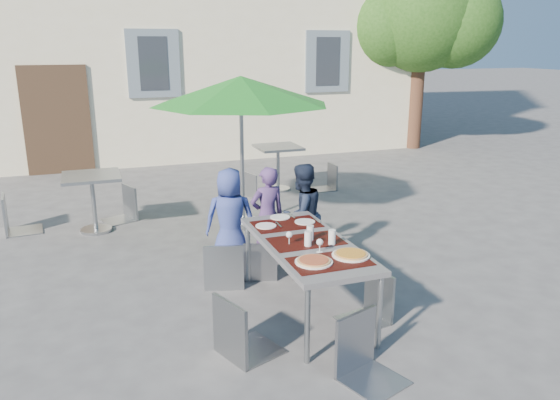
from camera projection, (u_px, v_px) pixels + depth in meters
name	position (u px, v px, depth m)	size (l,w,h in m)	color
ground	(266.00, 323.00, 5.28)	(90.00, 90.00, 0.00)	#4A4A4C
tree	(422.00, 16.00, 13.33)	(3.60, 3.00, 4.70)	#4B2F20
dining_table	(306.00, 246.00, 5.33)	(0.80, 1.85, 0.76)	#414146
pizza_near_left	(314.00, 261.00, 4.78)	(0.34, 0.34, 0.03)	white
pizza_near_right	(351.00, 254.00, 4.93)	(0.35, 0.35, 0.03)	white
glassware	(314.00, 237.00, 5.21)	(0.45, 0.39, 0.15)	silver
place_settings	(284.00, 221.00, 5.88)	(0.70, 0.46, 0.01)	white
child_0	(230.00, 219.00, 6.44)	(0.60, 0.39, 1.22)	#33428C
child_1	(267.00, 216.00, 6.57)	(0.44, 0.29, 1.21)	#4C346A
child_2	(301.00, 215.00, 6.55)	(0.61, 0.35, 1.25)	#192237
chair_0	(223.00, 237.00, 5.93)	(0.54, 0.54, 0.99)	#8F949A
chair_1	(260.00, 237.00, 6.17)	(0.48, 0.48, 0.86)	gray
chair_2	(310.00, 231.00, 6.19)	(0.53, 0.53, 0.95)	gray
chair_3	(240.00, 291.00, 4.56)	(0.60, 0.60, 1.04)	gray
chair_4	(373.00, 268.00, 5.21)	(0.49, 0.48, 0.94)	gray
chair_5	(367.00, 311.00, 4.28)	(0.57, 0.57, 1.00)	gray
patio_umbrella	(241.00, 92.00, 7.57)	(2.54, 2.54, 2.18)	#AEB1B6
cafe_table_0	(93.00, 191.00, 7.69)	(0.78, 0.78, 0.84)	#AEB1B6
bg_chair_l_0	(10.00, 190.00, 7.64)	(0.51, 0.50, 1.06)	gray
bg_chair_r_0	(122.00, 183.00, 8.24)	(0.57, 0.56, 0.98)	gray
cafe_table_1	(278.00, 159.00, 9.91)	(0.77, 0.77, 0.82)	#AEB1B6
bg_chair_l_1	(255.00, 170.00, 9.47)	(0.46, 0.46, 0.84)	#91969D
bg_chair_r_1	(328.00, 162.00, 10.01)	(0.40, 0.40, 0.88)	gray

